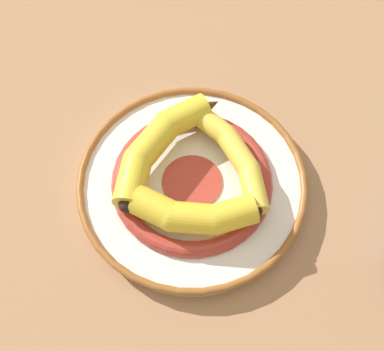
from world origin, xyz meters
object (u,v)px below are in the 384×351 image
(decorative_bowl, at_px, (192,183))
(banana_c, at_px, (159,144))
(banana_b, at_px, (235,156))
(banana_a, at_px, (191,213))

(decorative_bowl, xyz_separation_m, banana_c, (0.04, 0.05, 0.04))
(banana_b, relative_size, banana_c, 0.89)
(banana_a, relative_size, banana_c, 0.94)
(banana_a, bearing_deg, banana_b, 60.52)
(banana_b, height_order, banana_c, banana_c)
(banana_a, height_order, banana_c, same)
(banana_a, relative_size, banana_b, 1.06)
(decorative_bowl, bearing_deg, banana_a, -175.26)
(banana_c, bearing_deg, decorative_bowl, 82.41)
(decorative_bowl, xyz_separation_m, banana_a, (-0.06, -0.01, 0.04))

